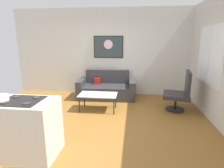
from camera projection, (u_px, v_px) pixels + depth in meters
The scene contains 9 objects.
ground at pixel (94, 125), 4.04m from camera, with size 6.40×6.40×0.04m, color brown.
back_wall at pixel (109, 52), 6.04m from camera, with size 6.40×0.05×2.80m, color silver.
right_wall at pixel (223, 61), 3.69m from camera, with size 0.05×6.40×2.80m, color beige.
couch at pixel (107, 89), 5.83m from camera, with size 1.82×0.95×0.85m.
coffee_table at pixel (98, 96), 4.74m from camera, with size 0.98×0.55×0.44m.
armchair at pixel (180, 92), 4.68m from camera, with size 0.76×0.78×1.05m.
kitchen_counter at pixel (8, 127), 2.90m from camera, with size 1.57×0.65×0.94m.
wall_painting at pixel (108, 47), 5.95m from camera, with size 0.97×0.03×0.71m.
window at pixel (210, 55), 4.26m from camera, with size 0.03×1.42×1.38m.
Camera 1 is at (0.82, -3.63, 1.82)m, focal length 29.26 mm.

